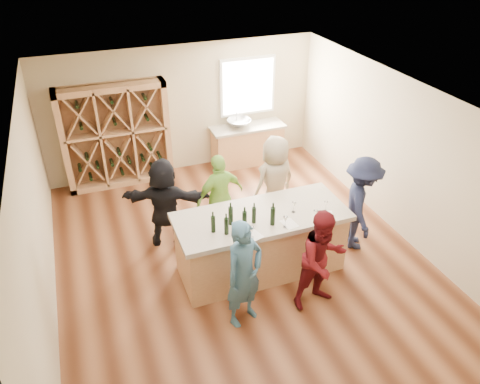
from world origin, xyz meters
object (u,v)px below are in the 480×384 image
object	(u,v)px
wine_bottle_a	(213,224)
person_far_right	(275,182)
wine_rack	(116,136)
wine_bottle_c	(231,216)
wine_bottle_d	(245,220)
wine_bottle_f	(273,216)
person_near_left	(244,274)
person_server	(361,204)
wine_bottle_b	(226,226)
wine_bottle_e	(254,215)
person_far_mid	(220,196)
tasting_counter_base	(261,244)
person_far_left	(165,203)
sink	(239,123)
person_near_right	(322,260)

from	to	relation	value
wine_bottle_a	person_far_right	xyz separation A→B (m)	(1.60, 1.35, -0.34)
wine_rack	wine_bottle_c	distance (m)	3.96
wine_bottle_d	wine_bottle_f	xyz separation A→B (m)	(0.43, -0.06, 0.01)
wine_rack	person_near_left	distance (m)	4.78
wine_rack	person_server	world-z (taller)	wine_rack
wine_bottle_b	wine_bottle_c	world-z (taller)	wine_bottle_c
person_near_left	person_far_right	bearing A→B (deg)	34.81
wine_bottle_d	person_server	world-z (taller)	person_server
wine_bottle_e	person_server	bearing A→B (deg)	4.74
person_near_left	wine_bottle_c	bearing A→B (deg)	60.74
wine_bottle_d	person_near_left	size ratio (longest dim) A/B	0.17
person_far_mid	wine_bottle_c	bearing A→B (deg)	64.75
wine_bottle_b	wine_bottle_f	bearing A→B (deg)	-1.60
person_server	person_far_right	distance (m)	1.59
wine_rack	wine_bottle_a	xyz separation A→B (m)	(0.88, -3.88, 0.11)
tasting_counter_base	person_far_right	xyz separation A→B (m)	(0.76, 1.19, 0.38)
wine_bottle_a	person_far_mid	distance (m)	1.50
tasting_counter_base	wine_bottle_d	xyz separation A→B (m)	(-0.38, -0.24, 0.72)
person_far_mid	person_far_left	bearing A→B (deg)	-19.55
sink	tasting_counter_base	xyz separation A→B (m)	(-0.98, -3.64, -0.51)
tasting_counter_base	person_far_mid	distance (m)	1.24
tasting_counter_base	wine_bottle_a	distance (m)	1.11
sink	person_near_right	world-z (taller)	person_near_right
tasting_counter_base	person_server	bearing A→B (deg)	0.47
wine_bottle_c	wine_bottle_a	bearing A→B (deg)	-162.35
wine_bottle_b	person_near_left	world-z (taller)	person_near_left
person_server	person_far_right	world-z (taller)	person_far_right
person_server	person_far_left	xyz separation A→B (m)	(-3.10, 1.24, -0.03)
wine_rack	person_far_right	distance (m)	3.55
wine_bottle_e	wine_bottle_f	bearing A→B (deg)	-31.25
wine_bottle_a	wine_bottle_e	bearing A→B (deg)	1.08
wine_bottle_c	person_near_right	world-z (taller)	person_near_right
wine_bottle_b	sink	bearing A→B (deg)	67.13
person_near_left	person_far_mid	world-z (taller)	person_near_left
wine_bottle_b	person_far_left	distance (m)	1.69
wine_bottle_a	wine_bottle_f	size ratio (longest dim) A/B	0.89
tasting_counter_base	person_server	size ratio (longest dim) A/B	1.52
sink	person_far_left	size ratio (longest dim) A/B	0.33
person_far_left	wine_bottle_f	bearing A→B (deg)	151.22
wine_rack	wine_bottle_a	bearing A→B (deg)	-77.18
wine_bottle_d	person_far_mid	distance (m)	1.48
wine_bottle_e	wine_bottle_f	world-z (taller)	wine_bottle_f
person_far_right	wine_bottle_f	distance (m)	1.69
wine_rack	wine_bottle_d	size ratio (longest dim) A/B	7.59
wine_bottle_a	wine_bottle_b	distance (m)	0.20
wine_bottle_c	person_far_mid	world-z (taller)	person_far_mid
person_far_left	wine_bottle_f	size ratio (longest dim) A/B	5.49
wine_bottle_e	person_far_left	distance (m)	1.81
wine_bottle_e	person_near_left	distance (m)	0.98
wine_bottle_d	tasting_counter_base	bearing A→B (deg)	32.83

